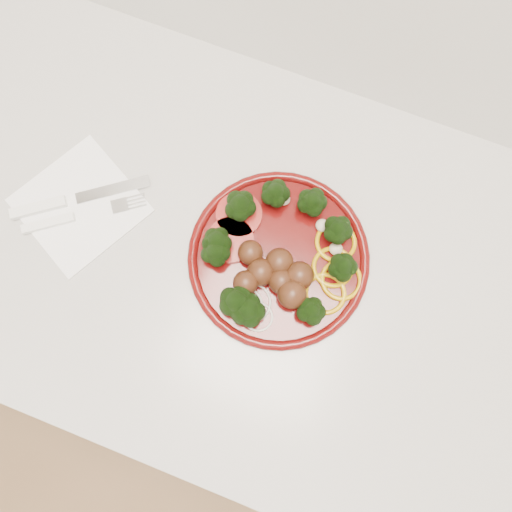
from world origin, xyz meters
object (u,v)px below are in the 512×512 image
(plate, at_px, (277,258))
(fork, at_px, (63,220))
(napkin, at_px, (80,205))
(knife, at_px, (62,202))

(plate, xyz_separation_m, fork, (-0.30, -0.06, -0.01))
(plate, distance_m, napkin, 0.30)
(plate, height_order, fork, plate)
(napkin, distance_m, knife, 0.03)
(plate, height_order, napkin, plate)
(napkin, xyz_separation_m, knife, (-0.02, -0.01, 0.01))
(plate, distance_m, knife, 0.32)
(plate, bearing_deg, fork, -169.64)
(fork, bearing_deg, plate, -26.00)
(napkin, distance_m, fork, 0.03)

